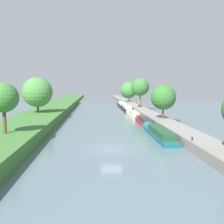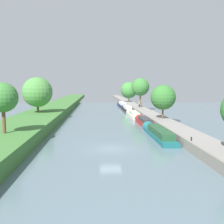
# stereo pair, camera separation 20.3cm
# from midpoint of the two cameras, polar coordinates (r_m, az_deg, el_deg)

# --- Properties ---
(ground_plane) EXTENTS (160.00, 160.00, 0.00)m
(ground_plane) POSITION_cam_midpoint_polar(r_m,az_deg,el_deg) (30.03, -0.12, -8.39)
(ground_plane) COLOR slate
(right_towpath) EXTENTS (3.69, 260.00, 1.13)m
(right_towpath) POSITION_cam_midpoint_polar(r_m,az_deg,el_deg) (32.41, 19.52, -6.64)
(right_towpath) COLOR gray
(right_towpath) RESTS_ON ground_plane
(stone_quay) EXTENTS (0.25, 260.00, 1.18)m
(stone_quay) POSITION_cam_midpoint_polar(r_m,az_deg,el_deg) (31.68, 16.23, -6.77)
(stone_quay) COLOR gray
(stone_quay) RESTS_ON ground_plane
(narrowboat_teal) EXTENTS (2.13, 13.82, 2.15)m
(narrowboat_teal) POSITION_cam_midpoint_polar(r_m,az_deg,el_deg) (37.59, 10.49, -4.65)
(narrowboat_teal) COLOR #195B60
(narrowboat_teal) RESTS_ON ground_plane
(narrowboat_red) EXTENTS (1.86, 10.23, 1.87)m
(narrowboat_red) POSITION_cam_midpoint_polar(r_m,az_deg,el_deg) (49.20, 7.28, -2.06)
(narrowboat_red) COLOR maroon
(narrowboat_red) RESTS_ON ground_plane
(narrowboat_cream) EXTENTS (2.03, 12.26, 1.93)m
(narrowboat_cream) POSITION_cam_midpoint_polar(r_m,az_deg,el_deg) (61.53, 4.93, -0.45)
(narrowboat_cream) COLOR beige
(narrowboat_cream) RESTS_ON ground_plane
(narrowboat_black) EXTENTS (2.13, 12.24, 2.18)m
(narrowboat_black) POSITION_cam_midpoint_polar(r_m,az_deg,el_deg) (74.94, 3.44, 0.84)
(narrowboat_black) COLOR black
(narrowboat_black) RESTS_ON ground_plane
(narrowboat_navy) EXTENTS (2.07, 16.66, 2.21)m
(narrowboat_navy) POSITION_cam_midpoint_polar(r_m,az_deg,el_deg) (88.88, 2.34, 1.71)
(narrowboat_navy) COLOR #141E42
(narrowboat_navy) RESTS_ON ground_plane
(tree_rightbank_midnear) EXTENTS (4.79, 4.79, 6.49)m
(tree_rightbank_midnear) POSITION_cam_midpoint_polar(r_m,az_deg,el_deg) (48.85, 11.70, 3.29)
(tree_rightbank_midnear) COLOR brown
(tree_rightbank_midnear) RESTS_ON right_towpath
(tree_rightbank_midfar) EXTENTS (5.21, 5.21, 8.49)m
(tree_rightbank_midfar) POSITION_cam_midpoint_polar(r_m,az_deg,el_deg) (73.74, 6.57, 5.68)
(tree_rightbank_midfar) COLOR brown
(tree_rightbank_midfar) RESTS_ON right_towpath
(tree_rightbank_far) EXTENTS (6.38, 6.38, 7.69)m
(tree_rightbank_far) POSITION_cam_midpoint_polar(r_m,az_deg,el_deg) (97.65, 3.94, 5.00)
(tree_rightbank_far) COLOR brown
(tree_rightbank_far) RESTS_ON right_towpath
(tree_leftbank_downstream) EXTENTS (6.33, 6.33, 7.52)m
(tree_leftbank_downstream) POSITION_cam_midpoint_polar(r_m,az_deg,el_deg) (55.25, -16.56, 4.37)
(tree_leftbank_downstream) COLOR #4C3828
(tree_leftbank_downstream) RESTS_ON left_grassy_bank
(tree_leftbank_upstream) EXTENTS (3.59, 3.59, 6.14)m
(tree_leftbank_upstream) POSITION_cam_midpoint_polar(r_m,az_deg,el_deg) (32.58, -23.49, 3.00)
(tree_leftbank_upstream) COLOR brown
(tree_leftbank_upstream) RESTS_ON left_grassy_bank
(person_walking) EXTENTS (0.34, 0.34, 1.66)m
(person_walking) POSITION_cam_midpoint_polar(r_m,az_deg,el_deg) (73.55, 6.28, 1.79)
(person_walking) COLOR #282D42
(person_walking) RESTS_ON right_towpath
(mooring_bollard_near) EXTENTS (0.16, 0.16, 0.45)m
(mooring_bollard_near) POSITION_cam_midpoint_polar(r_m,az_deg,el_deg) (30.52, 17.83, -5.84)
(mooring_bollard_near) COLOR black
(mooring_bollard_near) RESTS_ON right_towpath
(mooring_bollard_far) EXTENTS (0.16, 0.16, 0.45)m
(mooring_bollard_far) POSITION_cam_midpoint_polar(r_m,az_deg,el_deg) (96.97, 2.90, 2.48)
(mooring_bollard_far) COLOR black
(mooring_bollard_far) RESTS_ON right_towpath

